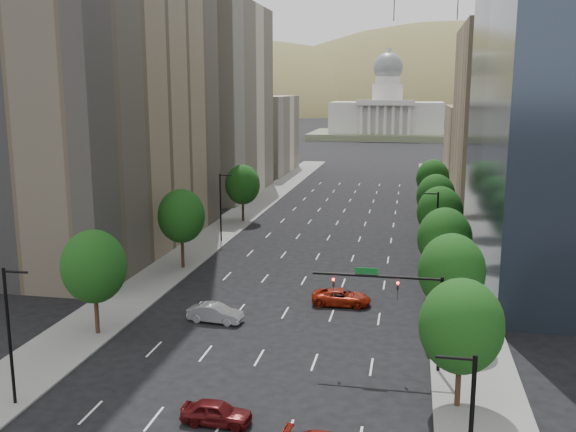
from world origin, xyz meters
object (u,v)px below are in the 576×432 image
Objects in this scene: capitol at (387,117)px; car_maroon at (217,413)px; car_silver at (216,313)px; car_red_far at (341,297)px; traffic_signal at (405,300)px.

car_maroon is (-0.25, -229.53, -7.85)m from capitol.
capitol is 14.03× the size of car_maroon.
car_silver is (-5.43, -213.09, -7.79)m from capitol.
car_red_far is (10.12, 6.42, -0.03)m from car_silver.
car_silver is (-5.18, 16.44, 0.06)m from car_maroon.
traffic_signal is 1.68× the size of car_red_far.
traffic_signal reaches higher than car_red_far.
traffic_signal is 17.82m from car_silver.
traffic_signal is 1.91× the size of car_silver.
traffic_signal is at bearing -157.81° from car_red_far.
capitol is 12.54× the size of car_silver.
capitol reaches higher than traffic_signal.
car_red_far is at bearing -51.65° from car_silver.
traffic_signal is 2.13× the size of car_maroon.
capitol reaches higher than car_maroon.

